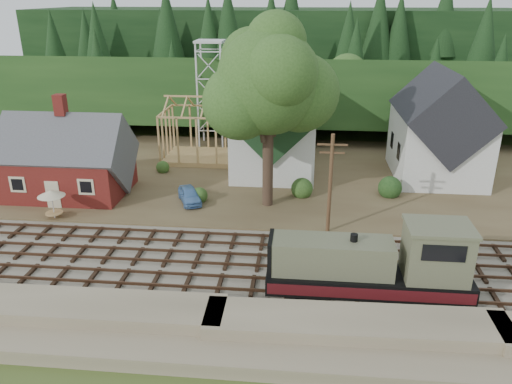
# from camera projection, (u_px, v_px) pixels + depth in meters

# --- Properties ---
(ground) EXTENTS (140.00, 140.00, 0.00)m
(ground) POSITION_uv_depth(u_px,v_px,m) (227.00, 264.00, 34.27)
(ground) COLOR #384C1E
(ground) RESTS_ON ground
(embankment) EXTENTS (64.00, 5.00, 1.60)m
(embankment) POSITION_uv_depth(u_px,v_px,m) (203.00, 344.00, 26.41)
(embankment) COLOR #7F7259
(embankment) RESTS_ON ground
(railroad_bed) EXTENTS (64.00, 11.00, 0.16)m
(railroad_bed) POSITION_uv_depth(u_px,v_px,m) (227.00, 263.00, 34.24)
(railroad_bed) COLOR #726B5B
(railroad_bed) RESTS_ON ground
(village_flat) EXTENTS (64.00, 26.00, 0.30)m
(village_flat) POSITION_uv_depth(u_px,v_px,m) (254.00, 174.00, 50.85)
(village_flat) COLOR brown
(village_flat) RESTS_ON ground
(hillside) EXTENTS (70.00, 28.96, 12.74)m
(hillside) POSITION_uv_depth(u_px,v_px,m) (271.00, 120.00, 73.10)
(hillside) COLOR #1E3F19
(hillside) RESTS_ON ground
(ridge) EXTENTS (80.00, 20.00, 12.00)m
(ridge) POSITION_uv_depth(u_px,v_px,m) (277.00, 99.00, 87.89)
(ridge) COLOR black
(ridge) RESTS_ON ground
(depot) EXTENTS (10.80, 7.41, 9.00)m
(depot) POSITION_uv_depth(u_px,v_px,m) (69.00, 162.00, 44.70)
(depot) COLOR maroon
(depot) RESTS_ON village_flat
(church) EXTENTS (8.40, 15.17, 13.00)m
(church) POSITION_uv_depth(u_px,v_px,m) (275.00, 122.00, 50.36)
(church) COLOR silver
(church) RESTS_ON village_flat
(farmhouse) EXTENTS (8.40, 10.80, 10.60)m
(farmhouse) POSITION_uv_depth(u_px,v_px,m) (439.00, 131.00, 48.40)
(farmhouse) COLOR silver
(farmhouse) RESTS_ON village_flat
(timber_frame) EXTENTS (8.20, 6.20, 6.99)m
(timber_frame) POSITION_uv_depth(u_px,v_px,m) (203.00, 133.00, 53.95)
(timber_frame) COLOR tan
(timber_frame) RESTS_ON village_flat
(lattice_tower) EXTENTS (3.20, 3.20, 12.12)m
(lattice_tower) POSITION_uv_depth(u_px,v_px,m) (211.00, 62.00, 56.99)
(lattice_tower) COLOR silver
(lattice_tower) RESTS_ON village_flat
(big_tree) EXTENTS (10.90, 8.40, 14.70)m
(big_tree) POSITION_uv_depth(u_px,v_px,m) (271.00, 89.00, 39.61)
(big_tree) COLOR #38281E
(big_tree) RESTS_ON village_flat
(telegraph_pole_near) EXTENTS (2.20, 0.28, 8.00)m
(telegraph_pole_near) POSITION_uv_depth(u_px,v_px,m) (330.00, 183.00, 36.87)
(telegraph_pole_near) COLOR #4C331E
(telegraph_pole_near) RESTS_ON ground
(locomotive) EXTENTS (12.00, 3.00, 4.80)m
(locomotive) POSITION_uv_depth(u_px,v_px,m) (377.00, 266.00, 29.84)
(locomotive) COLOR black
(locomotive) RESTS_ON railroad_bed
(car_blue) EXTENTS (3.03, 4.19, 1.33)m
(car_blue) POSITION_uv_depth(u_px,v_px,m) (190.00, 195.00, 43.41)
(car_blue) COLOR #6092CE
(car_blue) RESTS_ON village_flat
(car_red) EXTENTS (4.22, 2.14, 1.14)m
(car_red) POSITION_uv_depth(u_px,v_px,m) (441.00, 167.00, 50.85)
(car_red) COLOR #AC0D17
(car_red) RESTS_ON village_flat
(patio_set) EXTENTS (2.16, 2.16, 2.41)m
(patio_set) POSITION_uv_depth(u_px,v_px,m) (51.00, 194.00, 39.85)
(patio_set) COLOR silver
(patio_set) RESTS_ON village_flat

